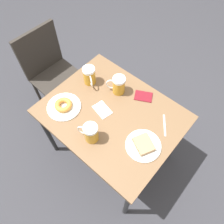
{
  "coord_description": "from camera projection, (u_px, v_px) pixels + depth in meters",
  "views": [
    {
      "loc": [
        -0.59,
        -0.52,
        1.98
      ],
      "look_at": [
        0.0,
        0.0,
        0.72
      ],
      "focal_mm": 35.0,
      "sensor_mm": 36.0,
      "label": 1
    }
  ],
  "objects": [
    {
      "name": "beer_mug_right",
      "position": [
        91.0,
        133.0,
        1.34
      ],
      "size": [
        0.09,
        0.13,
        0.14
      ],
      "color": "#C68C23",
      "rests_on": "table"
    },
    {
      "name": "napkin_folded",
      "position": [
        102.0,
        110.0,
        1.51
      ],
      "size": [
        0.11,
        0.15,
        0.0
      ],
      "rotation": [
        0.0,
        0.0,
        1.36
      ],
      "color": "white",
      "rests_on": "table"
    },
    {
      "name": "fork",
      "position": [
        165.0,
        125.0,
        1.45
      ],
      "size": [
        0.14,
        0.11,
        0.0
      ],
      "rotation": [
        0.0,
        0.0,
        2.22
      ],
      "color": "silver",
      "rests_on": "table"
    },
    {
      "name": "plate_with_cake",
      "position": [
        143.0,
        145.0,
        1.36
      ],
      "size": [
        0.23,
        0.23,
        0.04
      ],
      "color": "white",
      "rests_on": "table"
    },
    {
      "name": "ground_plane",
      "position": [
        112.0,
        152.0,
        2.09
      ],
      "size": [
        8.0,
        8.0,
        0.0
      ],
      "primitive_type": "plane",
      "color": "#333338"
    },
    {
      "name": "passport_near_edge",
      "position": [
        143.0,
        96.0,
        1.57
      ],
      "size": [
        0.14,
        0.15,
        0.01
      ],
      "rotation": [
        0.0,
        0.0,
        0.5
      ],
      "color": "maroon",
      "rests_on": "table"
    },
    {
      "name": "beer_mug_center",
      "position": [
        118.0,
        85.0,
        1.54
      ],
      "size": [
        0.1,
        0.13,
        0.14
      ],
      "color": "#C68C23",
      "rests_on": "table"
    },
    {
      "name": "table",
      "position": [
        112.0,
        118.0,
        1.56
      ],
      "size": [
        0.74,
        0.93,
        0.7
      ],
      "color": "brown",
      "rests_on": "ground_plane"
    },
    {
      "name": "chair",
      "position": [
        49.0,
        67.0,
        1.98
      ],
      "size": [
        0.41,
        0.41,
        0.86
      ],
      "rotation": [
        0.0,
        0.0,
        -0.04
      ],
      "color": "#2D2823",
      "rests_on": "ground_plane"
    },
    {
      "name": "plate_with_donut",
      "position": [
        64.0,
        106.0,
        1.51
      ],
      "size": [
        0.24,
        0.24,
        0.05
      ],
      "color": "white",
      "rests_on": "table"
    },
    {
      "name": "beer_mug_left",
      "position": [
        89.0,
        76.0,
        1.59
      ],
      "size": [
        0.1,
        0.13,
        0.14
      ],
      "color": "#C68C23",
      "rests_on": "table"
    }
  ]
}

